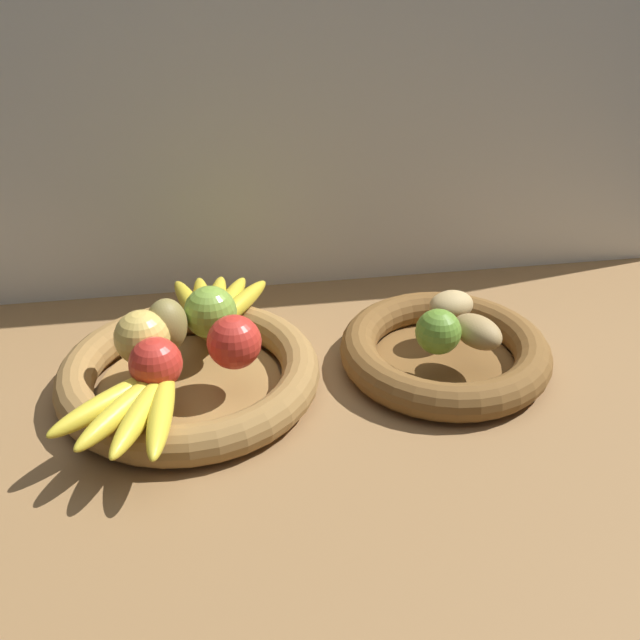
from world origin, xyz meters
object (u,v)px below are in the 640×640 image
(fruit_bowl_right, at_px, (444,351))
(potato_small, at_px, (477,332))
(fruit_bowl_left, at_px, (190,374))
(potato_back, at_px, (451,305))
(pear_brown, at_px, (167,325))
(apple_green_back, at_px, (210,312))
(banana_bunch_back, at_px, (215,305))
(lime_near, at_px, (438,332))
(apple_golden_left, at_px, (142,336))
(apple_red_front, at_px, (156,363))
(banana_bunch_front, at_px, (136,406))
(apple_red_right, at_px, (234,342))

(fruit_bowl_right, distance_m, potato_small, 0.07)
(fruit_bowl_left, relative_size, potato_back, 5.26)
(pear_brown, relative_size, potato_back, 1.12)
(apple_green_back, height_order, potato_back, apple_green_back)
(fruit_bowl_right, bearing_deg, potato_small, -45.00)
(fruit_bowl_left, bearing_deg, banana_bunch_back, 69.95)
(apple_green_back, bearing_deg, banana_bunch_back, 83.53)
(fruit_bowl_right, xyz_separation_m, apple_green_back, (-0.32, 0.05, 0.06))
(fruit_bowl_left, height_order, pear_brown, pear_brown)
(fruit_bowl_left, relative_size, apple_green_back, 4.82)
(pear_brown, height_order, lime_near, pear_brown)
(banana_bunch_back, bearing_deg, fruit_bowl_left, -110.05)
(lime_near, bearing_deg, fruit_bowl_left, 173.34)
(fruit_bowl_right, relative_size, potato_small, 3.84)
(pear_brown, distance_m, potato_back, 0.40)
(fruit_bowl_right, xyz_separation_m, potato_back, (0.02, 0.04, 0.05))
(apple_golden_left, xyz_separation_m, apple_red_front, (0.02, -0.06, -0.00))
(apple_red_front, bearing_deg, banana_bunch_front, -111.68)
(apple_green_back, bearing_deg, potato_small, -13.23)
(apple_red_right, height_order, potato_back, apple_red_right)
(banana_bunch_back, bearing_deg, lime_near, -27.67)
(banana_bunch_front, bearing_deg, potato_back, 20.36)
(fruit_bowl_right, bearing_deg, apple_green_back, 170.95)
(apple_green_back, xyz_separation_m, apple_red_right, (0.03, -0.08, -0.00))
(apple_green_back, bearing_deg, lime_near, -16.88)
(fruit_bowl_right, relative_size, apple_golden_left, 4.08)
(fruit_bowl_left, xyz_separation_m, apple_red_front, (-0.04, -0.06, 0.06))
(fruit_bowl_left, relative_size, apple_red_front, 5.32)
(fruit_bowl_left, bearing_deg, potato_small, -4.69)
(apple_golden_left, bearing_deg, apple_red_front, -73.33)
(potato_small, bearing_deg, pear_brown, 172.26)
(banana_bunch_front, relative_size, potato_small, 2.42)
(apple_red_right, relative_size, potato_small, 0.92)
(fruit_bowl_left, height_order, fruit_bowl_right, same)
(potato_back, height_order, lime_near, lime_near)
(apple_red_front, bearing_deg, pear_brown, 82.02)
(apple_golden_left, xyz_separation_m, banana_bunch_back, (0.09, 0.11, -0.02))
(pear_brown, height_order, banana_bunch_front, pear_brown)
(apple_golden_left, height_order, lime_near, apple_golden_left)
(fruit_bowl_left, height_order, banana_bunch_front, banana_bunch_front)
(apple_green_back, height_order, apple_golden_left, same)
(fruit_bowl_left, height_order, apple_red_front, apple_red_front)
(fruit_bowl_left, height_order, potato_small, potato_small)
(pear_brown, bearing_deg, apple_golden_left, -144.61)
(apple_green_back, relative_size, banana_bunch_back, 0.41)
(apple_green_back, xyz_separation_m, pear_brown, (-0.06, -0.03, 0.00))
(fruit_bowl_right, distance_m, apple_red_right, 0.30)
(banana_bunch_back, relative_size, lime_near, 2.88)
(apple_green_back, distance_m, apple_red_front, 0.13)
(fruit_bowl_right, bearing_deg, apple_golden_left, 179.65)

